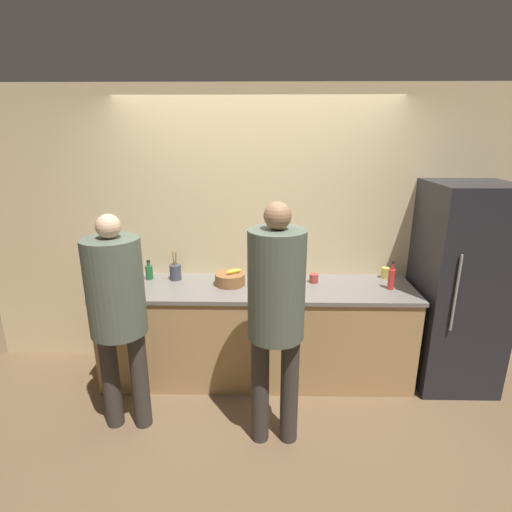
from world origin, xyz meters
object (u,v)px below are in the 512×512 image
(person_left, at_px, (117,303))
(bottle_red, at_px, (391,278))
(person_center, at_px, (276,305))
(refrigerator, at_px, (458,287))
(utensil_crock, at_px, (175,272))
(cup_yellow, at_px, (385,273))
(fruit_bowl, at_px, (230,279))
(cup_red, at_px, (314,278))
(bottle_green, at_px, (149,272))

(person_left, bearing_deg, bottle_red, 16.95)
(person_center, xyz_separation_m, bottle_red, (1.02, 0.79, -0.10))
(refrigerator, bearing_deg, person_center, -153.13)
(utensil_crock, height_order, cup_yellow, utensil_crock)
(fruit_bowl, distance_m, cup_red, 0.76)
(cup_yellow, bearing_deg, utensil_crock, -177.82)
(utensil_crock, bearing_deg, cup_red, -2.26)
(person_center, bearing_deg, refrigerator, 26.87)
(person_center, relative_size, fruit_bowl, 6.63)
(fruit_bowl, height_order, bottle_red, bottle_red)
(refrigerator, relative_size, cup_red, 22.37)
(fruit_bowl, xyz_separation_m, bottle_red, (1.40, -0.08, 0.05))
(refrigerator, distance_m, fruit_bowl, 2.00)
(utensil_crock, bearing_deg, fruit_bowl, -12.79)
(person_left, bearing_deg, bottle_green, 90.78)
(person_left, xyz_separation_m, bottle_red, (2.15, 0.65, -0.04))
(refrigerator, height_order, person_left, refrigerator)
(utensil_crock, xyz_separation_m, cup_yellow, (1.94, 0.07, -0.02))
(refrigerator, xyz_separation_m, person_center, (-1.61, -0.82, 0.19))
(fruit_bowl, distance_m, bottle_green, 0.77)
(cup_yellow, height_order, cup_red, cup_yellow)
(person_left, xyz_separation_m, cup_red, (1.50, 0.80, -0.10))
(bottle_green, relative_size, cup_red, 2.27)
(cup_red, bearing_deg, bottle_green, 177.86)
(cup_yellow, bearing_deg, cup_red, -169.61)
(person_center, relative_size, bottle_red, 6.97)
(bottle_red, bearing_deg, person_center, -142.26)
(utensil_crock, relative_size, bottle_red, 1.05)
(bottle_green, relative_size, bottle_red, 0.72)
(person_left, height_order, bottle_red, person_left)
(person_center, bearing_deg, cup_yellow, 45.33)
(person_center, xyz_separation_m, utensil_crock, (-0.90, 0.99, -0.12))
(person_center, xyz_separation_m, fruit_bowl, (-0.38, 0.87, -0.14))
(cup_yellow, bearing_deg, bottle_red, -96.16)
(bottle_red, height_order, cup_yellow, bottle_red)
(fruit_bowl, bearing_deg, bottle_red, -3.31)
(fruit_bowl, relative_size, bottle_green, 1.47)
(fruit_bowl, xyz_separation_m, utensil_crock, (-0.51, 0.12, 0.02))
(bottle_green, distance_m, bottle_red, 2.17)
(utensil_crock, bearing_deg, bottle_green, 178.51)
(utensil_crock, relative_size, cup_red, 3.33)
(fruit_bowl, bearing_deg, refrigerator, -1.44)
(bottle_green, bearing_deg, utensil_crock, -1.49)
(person_center, bearing_deg, bottle_red, 37.74)
(utensil_crock, bearing_deg, person_left, -105.35)
(refrigerator, distance_m, bottle_green, 2.76)
(cup_yellow, bearing_deg, bottle_green, -178.23)
(bottle_red, bearing_deg, fruit_bowl, 176.69)
(person_center, bearing_deg, bottle_green, 139.04)
(refrigerator, xyz_separation_m, utensil_crock, (-2.51, 0.17, 0.06))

